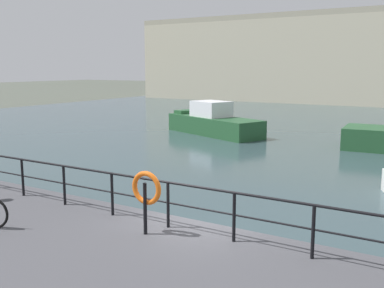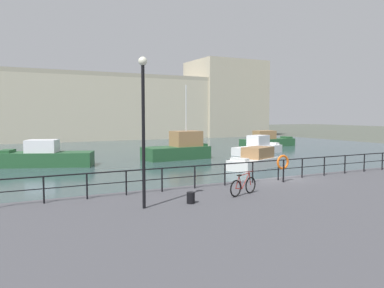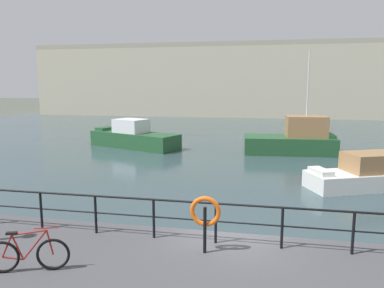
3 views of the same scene
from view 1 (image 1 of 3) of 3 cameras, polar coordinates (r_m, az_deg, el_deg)
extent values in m
plane|color=#4C5147|center=(11.26, 0.52, -14.59)|extent=(240.00, 240.00, 0.00)
cube|color=#23512D|center=(31.48, 2.81, 2.34)|extent=(8.12, 5.18, 1.22)
cube|color=silver|center=(31.61, 2.45, 4.47)|extent=(3.05, 2.75, 1.07)
cube|color=#23512D|center=(33.97, -0.69, 4.13)|extent=(1.50, 1.92, 0.24)
cylinder|color=black|center=(13.57, -20.66, -4.00)|extent=(0.07, 0.07, 1.05)
cylinder|color=black|center=(12.35, -15.88, -5.06)|extent=(0.07, 0.07, 1.05)
cylinder|color=black|center=(11.23, -10.07, -6.30)|extent=(0.07, 0.07, 1.05)
cylinder|color=black|center=(10.26, -3.05, -7.71)|extent=(0.07, 0.07, 1.05)
cylinder|color=black|center=(9.47, 5.35, -9.23)|extent=(0.07, 0.07, 1.05)
cylinder|color=black|center=(8.93, 15.09, -10.73)|extent=(0.07, 0.07, 1.05)
cylinder|color=black|center=(11.10, -10.15, -3.69)|extent=(23.09, 0.06, 0.06)
cylinder|color=black|center=(11.22, -10.08, -6.04)|extent=(23.09, 0.04, 0.04)
cylinder|color=black|center=(9.87, -5.96, -8.15)|extent=(0.08, 0.08, 1.15)
torus|color=orange|center=(9.79, -5.79, -5.57)|extent=(0.75, 0.11, 0.75)
camera|label=2|loc=(20.09, -80.86, 1.11)|focal=35.79mm
camera|label=3|loc=(4.46, -70.73, 8.80)|focal=34.49mm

